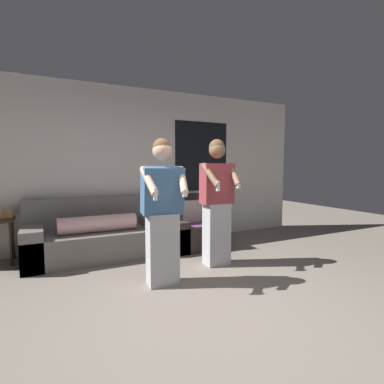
{
  "coord_description": "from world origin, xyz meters",
  "views": [
    {
      "loc": [
        -1.44,
        -2.15,
        1.38
      ],
      "look_at": [
        0.22,
        1.2,
        1.05
      ],
      "focal_mm": 28.0,
      "sensor_mm": 36.0,
      "label": 1
    }
  ],
  "objects_px": {
    "person_right": "(217,202)",
    "couch": "(97,236)",
    "person_left": "(163,213)",
    "armchair": "(191,229)"
  },
  "relations": [
    {
      "from": "armchair",
      "to": "person_left",
      "type": "bearing_deg",
      "value": -126.99
    },
    {
      "from": "couch",
      "to": "armchair",
      "type": "distance_m",
      "value": 1.57
    },
    {
      "from": "couch",
      "to": "person_left",
      "type": "bearing_deg",
      "value": -70.75
    },
    {
      "from": "couch",
      "to": "person_right",
      "type": "distance_m",
      "value": 1.92
    },
    {
      "from": "person_right",
      "to": "couch",
      "type": "bearing_deg",
      "value": 141.89
    },
    {
      "from": "person_left",
      "to": "person_right",
      "type": "bearing_deg",
      "value": 20.07
    },
    {
      "from": "person_left",
      "to": "person_right",
      "type": "height_order",
      "value": "person_right"
    },
    {
      "from": "armchair",
      "to": "couch",
      "type": "bearing_deg",
      "value": 177.45
    },
    {
      "from": "couch",
      "to": "armchair",
      "type": "height_order",
      "value": "couch"
    },
    {
      "from": "person_left",
      "to": "couch",
      "type": "bearing_deg",
      "value": 109.25
    }
  ]
}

